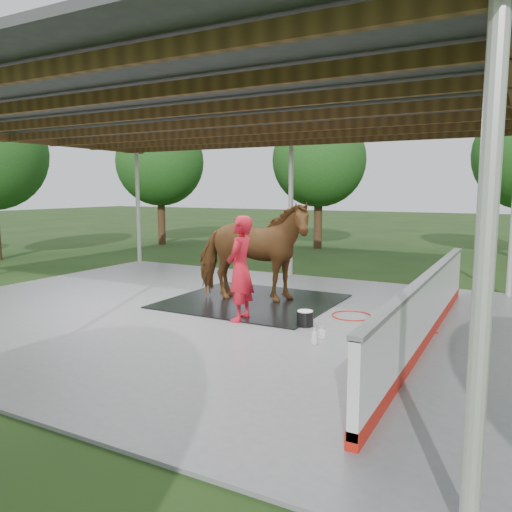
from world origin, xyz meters
The scene contains 12 objects.
ground centered at (0.00, 0.00, 0.00)m, with size 100.00×100.00×0.00m, color #1E3814.
concrete_slab centered at (0.00, 0.00, 0.03)m, with size 12.00×10.00×0.05m, color slate.
pavilion_structure centered at (0.00, 0.00, 3.97)m, with size 12.60×10.60×4.05m.
dasher_board centered at (4.60, 0.00, 0.59)m, with size 0.16×8.00×1.15m.
tree_belt centered at (0.30, 0.90, 3.79)m, with size 28.00×28.00×5.80m.
rubber_mat centered at (0.64, 1.24, 0.06)m, with size 3.57×3.35×0.03m, color black.
horse centered at (0.64, 1.24, 1.19)m, with size 1.20×2.62×2.22m, color brown.
handler centered at (1.21, -0.27, 1.06)m, with size 0.74×0.48×2.02m, color red.
wash_bucket centered at (2.47, -0.06, 0.20)m, with size 0.31×0.31×0.29m.
soap_bottle_a centered at (3.03, -1.02, 0.19)m, with size 0.11×0.11×0.27m, color silver.
soap_bottle_b centered at (3.01, -0.63, 0.15)m, with size 0.09×0.10×0.21m, color #338CD8.
hose_coil centered at (3.69, 0.60, 0.06)m, with size 2.11×1.61×0.02m.
Camera 1 is at (5.92, -8.39, 2.55)m, focal length 35.00 mm.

